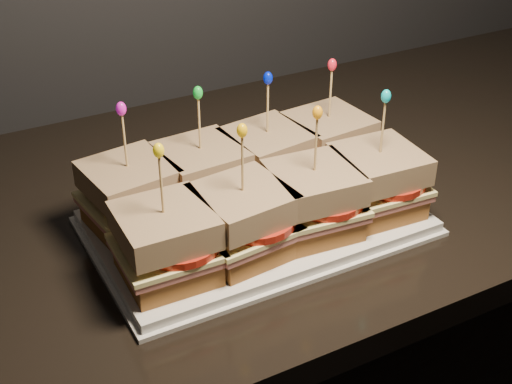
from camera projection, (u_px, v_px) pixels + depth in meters
name	position (u px, v px, depth m)	size (l,w,h in m)	color
granite_slab	(88.00, 241.00, 0.93)	(2.73, 0.68, 0.04)	black
platter	(256.00, 223.00, 0.91)	(0.40, 0.25, 0.02)	white
platter_rim	(256.00, 226.00, 0.92)	(0.42, 0.26, 0.01)	white
sandwich_0_bread_bot	(133.00, 215.00, 0.89)	(0.10, 0.10, 0.03)	brown
sandwich_0_ham	(131.00, 203.00, 0.88)	(0.11, 0.10, 0.01)	#B5645D
sandwich_0_cheese	(131.00, 199.00, 0.87)	(0.11, 0.11, 0.01)	#F7EB95
sandwich_0_tomato	(141.00, 193.00, 0.87)	(0.10, 0.10, 0.01)	#B12213
sandwich_0_bread_top	(129.00, 178.00, 0.86)	(0.10, 0.10, 0.03)	#552E11
sandwich_0_pick	(125.00, 144.00, 0.84)	(0.00, 0.00, 0.09)	tan
sandwich_0_frill	(121.00, 109.00, 0.81)	(0.01, 0.01, 0.02)	#CB13B4
sandwich_1_bread_bot	(203.00, 196.00, 0.93)	(0.10, 0.10, 0.03)	brown
sandwich_1_ham	(202.00, 185.00, 0.92)	(0.11, 0.10, 0.01)	#B5645D
sandwich_1_cheese	(202.00, 180.00, 0.91)	(0.11, 0.11, 0.01)	#F7EB95
sandwich_1_tomato	(212.00, 175.00, 0.91)	(0.10, 0.10, 0.01)	#B12213
sandwich_1_bread_top	(201.00, 160.00, 0.90)	(0.10, 0.10, 0.03)	#552E11
sandwich_1_pick	(199.00, 127.00, 0.87)	(0.00, 0.00, 0.09)	tan
sandwich_1_frill	(198.00, 93.00, 0.85)	(0.01, 0.01, 0.02)	green
sandwich_2_bread_bot	(267.00, 179.00, 0.97)	(0.10, 0.10, 0.03)	brown
sandwich_2_ham	(267.00, 167.00, 0.96)	(0.11, 0.10, 0.01)	#B5645D
sandwich_2_cheese	(267.00, 163.00, 0.95)	(0.11, 0.11, 0.01)	#F7EB95
sandwich_2_tomato	(277.00, 158.00, 0.95)	(0.10, 0.10, 0.01)	#B12213
sandwich_2_bread_top	(267.00, 143.00, 0.94)	(0.10, 0.10, 0.03)	#552E11
sandwich_2_pick	(268.00, 111.00, 0.91)	(0.00, 0.00, 0.09)	tan
sandwich_2_frill	(268.00, 78.00, 0.89)	(0.01, 0.01, 0.02)	#0115D0
sandwich_3_bread_bot	(326.00, 162.00, 1.00)	(0.10, 0.10, 0.03)	brown
sandwich_3_ham	(327.00, 151.00, 0.99)	(0.11, 0.10, 0.01)	#B5645D
sandwich_3_cheese	(327.00, 147.00, 0.99)	(0.11, 0.11, 0.01)	#F7EB95
sandwich_3_tomato	(337.00, 142.00, 0.99)	(0.10, 0.10, 0.01)	#B12213
sandwich_3_bread_top	(328.00, 128.00, 0.98)	(0.10, 0.10, 0.03)	#552E11
sandwich_3_pick	(330.00, 97.00, 0.95)	(0.00, 0.00, 0.09)	tan
sandwich_3_frill	(332.00, 65.00, 0.93)	(0.01, 0.01, 0.02)	red
sandwich_4_bread_bot	(168.00, 265.00, 0.80)	(0.10, 0.10, 0.03)	brown
sandwich_4_ham	(167.00, 252.00, 0.79)	(0.11, 0.10, 0.01)	#B5645D
sandwich_4_cheese	(166.00, 247.00, 0.79)	(0.11, 0.11, 0.01)	#F7EB95
sandwich_4_tomato	(178.00, 241.00, 0.78)	(0.10, 0.10, 0.01)	#B12213
sandwich_4_bread_top	(165.00, 225.00, 0.77)	(0.10, 0.10, 0.03)	#552E11
sandwich_4_pick	(162.00, 188.00, 0.75)	(0.00, 0.00, 0.09)	tan
sandwich_4_frill	(158.00, 150.00, 0.73)	(0.01, 0.01, 0.02)	yellow
sandwich_5_bread_bot	(243.00, 241.00, 0.84)	(0.10, 0.10, 0.03)	brown
sandwich_5_ham	(243.00, 229.00, 0.83)	(0.11, 0.10, 0.01)	#B5645D
sandwich_5_cheese	(243.00, 224.00, 0.83)	(0.11, 0.11, 0.01)	#F7EB95
sandwich_5_tomato	(255.00, 218.00, 0.82)	(0.10, 0.10, 0.01)	#B12213
sandwich_5_bread_top	(243.00, 203.00, 0.81)	(0.10, 0.10, 0.03)	#552E11
sandwich_5_pick	(242.00, 167.00, 0.79)	(0.00, 0.00, 0.09)	tan
sandwich_5_frill	(242.00, 131.00, 0.76)	(0.01, 0.01, 0.02)	#EBAD0A
sandwich_6_bread_bot	(312.00, 220.00, 0.88)	(0.10, 0.10, 0.03)	brown
sandwich_6_ham	(313.00, 208.00, 0.87)	(0.11, 0.10, 0.01)	#B5645D
sandwich_6_cheese	(313.00, 203.00, 0.87)	(0.11, 0.11, 0.01)	#F7EB95
sandwich_6_tomato	(324.00, 198.00, 0.86)	(0.10, 0.10, 0.01)	#B12213
sandwich_6_bread_top	(314.00, 183.00, 0.85)	(0.10, 0.10, 0.03)	#552E11
sandwich_6_pick	(316.00, 148.00, 0.83)	(0.00, 0.00, 0.09)	tan
sandwich_6_frill	(318.00, 113.00, 0.80)	(0.01, 0.01, 0.02)	orange
sandwich_7_bread_bot	(375.00, 200.00, 0.92)	(0.10, 0.10, 0.03)	brown
sandwich_7_ham	(377.00, 189.00, 0.91)	(0.11, 0.10, 0.01)	#B5645D
sandwich_7_cheese	(377.00, 184.00, 0.90)	(0.11, 0.11, 0.01)	#F7EB95
sandwich_7_tomato	(388.00, 179.00, 0.90)	(0.10, 0.10, 0.01)	#B12213
sandwich_7_bread_top	(379.00, 164.00, 0.89)	(0.10, 0.10, 0.03)	#552E11
sandwich_7_pick	(383.00, 130.00, 0.87)	(0.00, 0.00, 0.09)	tan
sandwich_7_frill	(386.00, 96.00, 0.84)	(0.01, 0.01, 0.02)	#07AAB5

